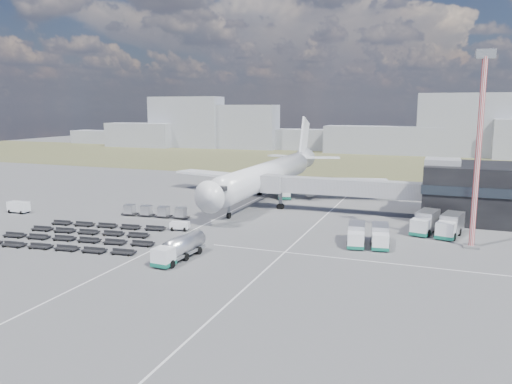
% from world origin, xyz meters
% --- Properties ---
extents(ground, '(420.00, 420.00, 0.00)m').
position_xyz_m(ground, '(0.00, 0.00, 0.00)').
color(ground, '#565659').
rests_on(ground, ground).
extents(grass_strip, '(420.00, 90.00, 0.01)m').
position_xyz_m(grass_strip, '(0.00, 110.00, 0.01)').
color(grass_strip, brown).
rests_on(grass_strip, ground).
extents(lane_markings, '(47.12, 110.00, 0.01)m').
position_xyz_m(lane_markings, '(9.77, 3.00, 0.01)').
color(lane_markings, silver).
rests_on(lane_markings, ground).
extents(terminal, '(30.40, 16.40, 11.00)m').
position_xyz_m(terminal, '(47.77, 23.96, 5.25)').
color(terminal, black).
rests_on(terminal, ground).
extents(jet_bridge, '(30.30, 3.80, 7.05)m').
position_xyz_m(jet_bridge, '(15.90, 20.42, 5.05)').
color(jet_bridge, '#939399').
rests_on(jet_bridge, ground).
extents(airliner, '(51.59, 64.53, 17.62)m').
position_xyz_m(airliner, '(0.00, 32.38, 5.29)').
color(airliner, white).
rests_on(airliner, ground).
extents(skyline, '(305.34, 26.48, 25.53)m').
position_xyz_m(skyline, '(-8.49, 149.43, 8.97)').
color(skyline, '#9497A2').
rests_on(skyline, ground).
extents(fuel_tanker, '(3.14, 9.85, 3.13)m').
position_xyz_m(fuel_tanker, '(3.82, -16.09, 1.57)').
color(fuel_tanker, white).
rests_on(fuel_tanker, ground).
extents(pushback_tug, '(3.36, 2.37, 1.40)m').
position_xyz_m(pushback_tug, '(-4.00, -1.99, 0.70)').
color(pushback_tug, white).
rests_on(pushback_tug, ground).
extents(utility_van, '(4.12, 1.90, 2.21)m').
position_xyz_m(utility_van, '(-39.63, -0.87, 1.10)').
color(utility_van, white).
rests_on(utility_van, ground).
extents(catering_truck, '(4.45, 7.13, 3.05)m').
position_xyz_m(catering_truck, '(3.38, 32.51, 1.56)').
color(catering_truck, white).
rests_on(catering_truck, ground).
extents(service_trucks_near, '(6.75, 7.73, 2.81)m').
position_xyz_m(service_trucks_near, '(26.37, -0.28, 1.53)').
color(service_trucks_near, white).
rests_on(service_trucks_near, ground).
extents(service_trucks_far, '(8.25, 9.21, 3.18)m').
position_xyz_m(service_trucks_far, '(35.80, 10.11, 1.73)').
color(service_trucks_far, white).
rests_on(service_trucks_far, ground).
extents(uld_row, '(13.35, 2.81, 1.84)m').
position_xyz_m(uld_row, '(-13.22, 5.19, 1.10)').
color(uld_row, black).
rests_on(uld_row, ground).
extents(baggage_dollies, '(26.57, 18.11, 0.78)m').
position_xyz_m(baggage_dollies, '(-16.19, -11.79, 0.39)').
color(baggage_dollies, black).
rests_on(baggage_dollies, ground).
extents(floodlight_mast, '(2.65, 2.15, 27.86)m').
position_xyz_m(floodlight_mast, '(40.58, 3.83, 13.96)').
color(floodlight_mast, red).
rests_on(floodlight_mast, ground).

